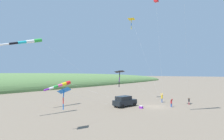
% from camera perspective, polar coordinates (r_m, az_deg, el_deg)
% --- Properties ---
extents(ground_plane, '(600.00, 600.00, 0.00)m').
position_cam_1_polar(ground_plane, '(33.26, 13.27, -11.09)').
color(ground_plane, '#756654').
extents(dune_ridge_grassy, '(28.00, 240.00, 11.67)m').
position_cam_1_polar(dune_ridge_grassy, '(75.39, -28.13, -5.30)').
color(dune_ridge_grassy, '#567A42').
rests_on(dune_ridge_grassy, ground_plane).
extents(parked_car, '(2.66, 4.56, 1.85)m').
position_cam_1_polar(parked_car, '(32.20, 3.95, -9.73)').
color(parked_car, black).
rests_on(parked_car, ground_plane).
extents(cooler_box, '(0.62, 0.42, 0.42)m').
position_cam_1_polar(cooler_box, '(31.06, 9.12, -11.43)').
color(cooler_box, purple).
rests_on(cooler_box, ground_plane).
extents(person_adult_flyer, '(0.61, 0.66, 1.83)m').
position_cam_1_polar(person_adult_flyer, '(37.94, 15.41, -8.29)').
color(person_adult_flyer, '#335199').
rests_on(person_adult_flyer, ground_plane).
extents(person_child_green_jacket, '(0.51, 0.46, 1.46)m').
position_cam_1_polar(person_child_green_jacket, '(33.30, 18.14, -9.67)').
color(person_child_green_jacket, '#335199').
rests_on(person_child_green_jacket, ground_plane).
extents(person_child_grey_jacket, '(0.39, 0.46, 1.33)m').
position_cam_1_polar(person_child_grey_jacket, '(36.79, 23.02, -8.91)').
color(person_child_grey_jacket, '#B72833').
rests_on(person_child_grey_jacket, ground_plane).
extents(kite_delta_purple_drifting, '(7.81, 1.83, 18.03)m').
position_cam_1_polar(kite_delta_purple_drifting, '(41.66, 6.10, 15.56)').
color(kite_delta_purple_drifting, yellow).
rests_on(kite_delta_purple_drifting, ground_plane).
extents(kite_windsock_blue_topmost, '(7.78, 17.06, 10.79)m').
position_cam_1_polar(kite_windsock_blue_topmost, '(27.29, -24.91, 8.06)').
color(kite_windsock_blue_topmost, green).
rests_on(kite_windsock_blue_topmost, ground_plane).
extents(kite_windsock_small_distant, '(10.07, 11.60, 4.46)m').
position_cam_1_polar(kite_windsock_small_distant, '(33.71, -15.68, -4.56)').
color(kite_windsock_small_distant, red).
rests_on(kite_windsock_small_distant, ground_plane).
extents(kite_delta_magenta_far_left, '(1.82, 13.34, 4.49)m').
position_cam_1_polar(kite_delta_magenta_far_left, '(19.27, -14.87, -6.33)').
color(kite_delta_magenta_far_left, blue).
rests_on(kite_delta_magenta_far_left, ground_plane).
extents(kite_delta_striped_overhead, '(7.51, 6.49, 6.50)m').
position_cam_1_polar(kite_delta_striped_overhead, '(33.40, 2.37, -0.56)').
color(kite_delta_striped_overhead, black).
rests_on(kite_delta_striped_overhead, ground_plane).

